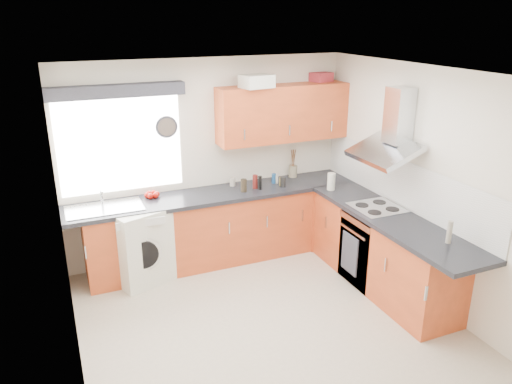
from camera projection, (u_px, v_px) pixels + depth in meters
name	position (u px, v px, depth m)	size (l,w,h in m)	color
ground_plane	(266.00, 322.00, 5.11)	(3.60, 3.60, 0.00)	beige
ceiling	(268.00, 73.00, 4.27)	(3.60, 3.60, 0.02)	white
wall_back	(208.00, 160.00, 6.25)	(3.60, 0.02, 2.50)	silver
wall_front	(385.00, 306.00, 3.13)	(3.60, 0.02, 2.50)	silver
wall_left	(64.00, 241.00, 4.03)	(0.02, 3.60, 2.50)	silver
wall_right	(420.00, 184.00, 5.35)	(0.02, 3.60, 2.50)	silver
window	(121.00, 145.00, 5.75)	(1.40, 0.02, 1.10)	silver
window_blind	(117.00, 91.00, 5.46)	(1.50, 0.18, 0.14)	#2B2C34
splashback	(400.00, 182.00, 5.63)	(0.01, 3.00, 0.54)	white
base_cab_back	(210.00, 230.00, 6.24)	(3.00, 0.58, 0.86)	#AA411D
base_cab_corner	(321.00, 211.00, 6.82)	(0.60, 0.60, 0.86)	#AA411D
base_cab_right	(382.00, 252.00, 5.65)	(0.58, 2.10, 0.86)	#AA411D
worktop_back	(216.00, 195.00, 6.11)	(3.60, 0.62, 0.05)	black
worktop_right	(394.00, 220.00, 5.37)	(0.62, 2.42, 0.05)	black
sink	(104.00, 205.00, 5.60)	(0.84, 0.46, 0.10)	silver
oven	(374.00, 247.00, 5.78)	(0.56, 0.58, 0.85)	black
hob_plate	(377.00, 208.00, 5.62)	(0.52, 0.52, 0.01)	silver
extractor_hood	(391.00, 133.00, 5.36)	(0.52, 0.78, 0.66)	silver
upper_cabinets	(283.00, 113.00, 6.26)	(1.70, 0.35, 0.70)	#AA411D
washing_machine	(139.00, 244.00, 5.80)	(0.61, 0.59, 0.90)	silver
wall_clock	(167.00, 127.00, 5.89)	(0.27, 0.27, 0.04)	#2B2C34
casserole	(257.00, 81.00, 5.88)	(0.37, 0.26, 0.15)	silver
storage_box	(321.00, 77.00, 6.42)	(0.25, 0.21, 0.11)	#B03039
utensil_pot	(293.00, 171.00, 6.67)	(0.11, 0.11, 0.16)	gray
kitchen_roll	(331.00, 182.00, 6.18)	(0.10, 0.10, 0.21)	silver
tomato_cluster	(152.00, 195.00, 5.94)	(0.16, 0.16, 0.07)	#A10C05
jar_0	(255.00, 182.00, 6.23)	(0.06, 0.06, 0.17)	#571512
jar_1	(282.00, 182.00, 6.34)	(0.07, 0.07, 0.11)	olive
jar_2	(283.00, 182.00, 6.30)	(0.07, 0.07, 0.13)	black
jar_3	(260.00, 183.00, 6.19)	(0.04, 0.04, 0.17)	black
jar_4	(244.00, 185.00, 6.12)	(0.08, 0.08, 0.16)	black
jar_5	(277.00, 179.00, 6.43)	(0.04, 0.04, 0.12)	#B1A897
jar_6	(274.00, 178.00, 6.43)	(0.06, 0.06, 0.12)	navy
jar_7	(233.00, 182.00, 6.33)	(0.07, 0.07, 0.11)	#9F9587
bottle_0	(449.00, 232.00, 4.74)	(0.05, 0.05, 0.23)	#9D9686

